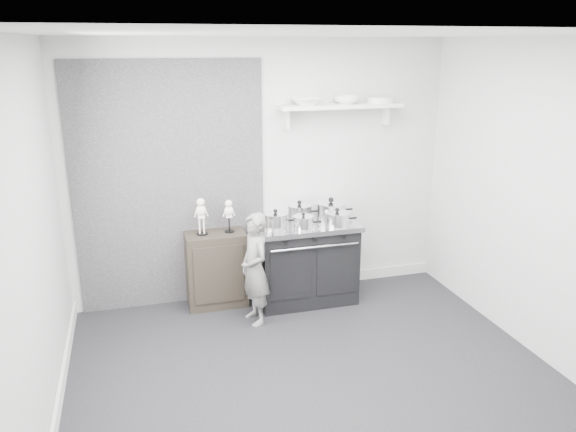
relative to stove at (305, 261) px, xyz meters
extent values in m
plane|color=black|center=(-0.37, -1.48, -0.43)|extent=(4.00, 4.00, 0.00)
cube|color=#B9B9B6|center=(-0.37, 0.32, 0.92)|extent=(4.00, 0.02, 2.70)
cube|color=#B9B9B6|center=(-0.37, -3.28, 0.92)|extent=(4.00, 0.02, 2.70)
cube|color=#B9B9B6|center=(-2.37, -1.48, 0.92)|extent=(0.02, 3.60, 2.70)
cube|color=#B9B9B6|center=(1.63, -1.48, 0.92)|extent=(0.02, 3.60, 2.70)
cube|color=silver|center=(-0.37, -1.48, 2.27)|extent=(4.00, 3.60, 0.02)
cube|color=black|center=(-1.32, 0.31, 0.82)|extent=(1.90, 0.02, 2.50)
cube|color=silver|center=(0.63, 0.30, -0.37)|extent=(2.00, 0.03, 0.12)
cube|color=silver|center=(-2.35, -1.48, -0.37)|extent=(0.03, 3.60, 0.12)
cube|color=silver|center=(0.43, 0.19, 1.59)|extent=(1.30, 0.26, 0.04)
cube|color=silver|center=(-0.12, 0.26, 1.47)|extent=(0.03, 0.12, 0.20)
cube|color=silver|center=(0.98, 0.26, 1.47)|extent=(0.03, 0.12, 0.20)
cube|color=black|center=(0.00, 0.00, -0.03)|extent=(1.01, 0.61, 0.81)
cube|color=silver|center=(0.00, 0.00, 0.40)|extent=(1.07, 0.65, 0.05)
cube|color=black|center=(-0.24, -0.30, -0.01)|extent=(0.42, 0.02, 0.53)
cube|color=black|center=(0.24, -0.30, -0.01)|extent=(0.42, 0.02, 0.53)
cylinder|color=silver|center=(0.00, -0.33, 0.27)|extent=(0.91, 0.02, 0.02)
cylinder|color=black|center=(-0.30, -0.31, 0.36)|extent=(0.04, 0.03, 0.04)
cylinder|color=black|center=(0.00, -0.31, 0.36)|extent=(0.04, 0.03, 0.04)
cylinder|color=black|center=(0.30, -0.31, 0.36)|extent=(0.04, 0.03, 0.04)
cube|color=black|center=(-0.92, 0.13, -0.04)|extent=(0.61, 0.35, 0.79)
imported|color=slate|center=(-0.62, -0.36, 0.12)|extent=(0.34, 0.45, 1.11)
cylinder|color=silver|center=(-0.34, -0.10, 0.50)|extent=(0.24, 0.24, 0.15)
cylinder|color=silver|center=(-0.34, -0.10, 0.58)|extent=(0.25, 0.25, 0.02)
sphere|color=black|center=(-0.34, -0.10, 0.61)|extent=(0.04, 0.04, 0.04)
cylinder|color=black|center=(-0.18, -0.10, 0.50)|extent=(0.10, 0.02, 0.02)
cylinder|color=silver|center=(-0.02, 0.15, 0.50)|extent=(0.26, 0.26, 0.14)
cylinder|color=silver|center=(-0.02, 0.15, 0.57)|extent=(0.27, 0.27, 0.02)
sphere|color=black|center=(-0.02, 0.15, 0.61)|extent=(0.05, 0.05, 0.05)
cylinder|color=black|center=(0.15, 0.15, 0.50)|extent=(0.10, 0.02, 0.02)
cylinder|color=silver|center=(0.31, 0.10, 0.50)|extent=(0.32, 0.32, 0.15)
cylinder|color=silver|center=(0.31, 0.10, 0.59)|extent=(0.33, 0.33, 0.02)
sphere|color=black|center=(0.31, 0.10, 0.62)|extent=(0.06, 0.06, 0.06)
cylinder|color=black|center=(0.51, 0.10, 0.50)|extent=(0.10, 0.02, 0.02)
cylinder|color=silver|center=(0.28, -0.17, 0.49)|extent=(0.25, 0.25, 0.13)
cylinder|color=silver|center=(0.28, -0.17, 0.56)|extent=(0.25, 0.25, 0.01)
sphere|color=black|center=(0.28, -0.17, 0.59)|extent=(0.04, 0.04, 0.04)
cylinder|color=black|center=(0.44, -0.17, 0.49)|extent=(0.10, 0.02, 0.02)
cylinder|color=silver|center=(-0.08, -0.18, 0.49)|extent=(0.20, 0.20, 0.12)
cylinder|color=silver|center=(-0.08, -0.18, 0.55)|extent=(0.21, 0.21, 0.01)
sphere|color=black|center=(-0.08, -0.18, 0.58)|extent=(0.04, 0.04, 0.04)
cylinder|color=black|center=(0.06, -0.18, 0.49)|extent=(0.10, 0.02, 0.02)
imported|color=white|center=(0.06, 0.19, 1.64)|extent=(0.30, 0.30, 0.07)
imported|color=white|center=(0.49, 0.19, 1.65)|extent=(0.25, 0.25, 0.08)
cylinder|color=silver|center=(0.87, 0.19, 1.64)|extent=(0.28, 0.28, 0.06)
camera|label=1|loc=(-1.69, -5.26, 2.21)|focal=35.00mm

